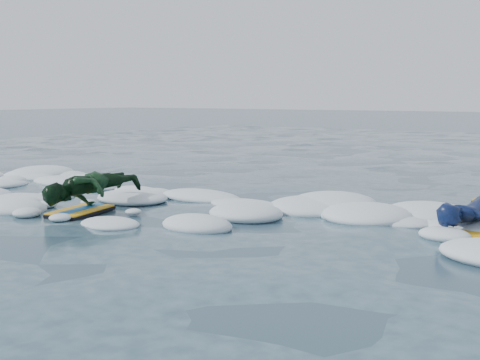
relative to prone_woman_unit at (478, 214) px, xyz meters
The scene contains 4 objects.
ground 3.37m from the prone_woman_unit, 150.46° to the right, with size 120.00×120.00×0.00m, color #1A343F.
foam_band 3.00m from the prone_woman_unit, 167.91° to the right, with size 12.00×3.10×0.30m, color white, non-canonical shape.
prone_woman_unit is the anchor object (origin of this frame).
prone_child_unit 4.74m from the prone_woman_unit, 159.46° to the right, with size 0.84×1.41×0.52m.
Camera 1 is at (4.46, -5.30, 1.49)m, focal length 45.00 mm.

